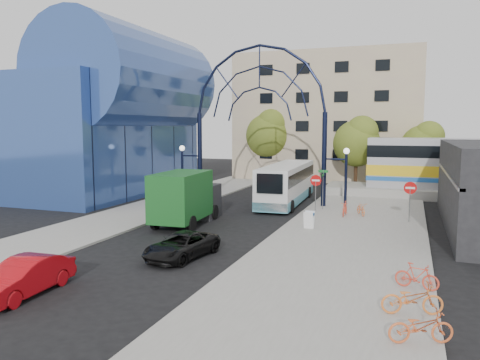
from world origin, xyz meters
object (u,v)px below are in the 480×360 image
at_px(bike_far_a, 412,299).
at_px(bike_far_b, 417,276).
at_px(bike_far_c, 421,327).
at_px(green_truck, 187,198).
at_px(black_suv, 182,246).
at_px(stop_sign, 316,184).
at_px(red_sedan, 24,277).
at_px(gateway_arch, 259,92).
at_px(tree_north_b, 270,133).
at_px(bike_near_b, 345,209).
at_px(tree_north_a, 358,141).
at_px(tree_north_c, 424,144).
at_px(street_name_sign, 323,181).
at_px(city_bus, 287,183).
at_px(bike_near_a, 361,209).
at_px(sandwich_board, 309,218).
at_px(do_not_enter_sign, 410,192).

height_order(bike_far_a, bike_far_b, bike_far_a).
bearing_deg(bike_far_c, green_truck, 25.83).
relative_size(black_suv, bike_far_a, 2.16).
distance_m(stop_sign, bike_far_a, 18.37).
height_order(stop_sign, red_sedan, stop_sign).
bearing_deg(gateway_arch, tree_north_b, 103.68).
bearing_deg(bike_near_b, stop_sign, 148.58).
xyz_separation_m(tree_north_a, tree_north_c, (6.00, 2.00, -0.33)).
height_order(tree_north_a, tree_north_b, tree_north_b).
relative_size(street_name_sign, city_bus, 0.25).
distance_m(tree_north_a, bike_near_a, 15.36).
relative_size(street_name_sign, black_suv, 0.68).
bearing_deg(bike_near_a, red_sedan, -139.11).
xyz_separation_m(gateway_arch, black_suv, (1.33, -15.62, -7.98)).
bearing_deg(sandwich_board, gateway_arch, 124.91).
relative_size(do_not_enter_sign, sandwich_board, 2.51).
height_order(tree_north_c, bike_far_c, tree_north_c).
height_order(sandwich_board, bike_far_a, bike_far_a).
height_order(tree_north_c, bike_near_a, tree_north_c).
distance_m(tree_north_b, red_sedan, 38.03).
height_order(green_truck, bike_far_b, green_truck).
xyz_separation_m(sandwich_board, tree_north_b, (-9.48, 23.95, 4.52)).
distance_m(gateway_arch, green_truck, 11.33).
xyz_separation_m(sandwich_board, red_sedan, (-7.35, -13.74, -0.08)).
bearing_deg(bike_far_c, black_suv, 40.10).
distance_m(street_name_sign, bike_near_a, 3.50).
height_order(street_name_sign, tree_north_a, tree_north_a).
relative_size(red_sedan, bike_near_b, 2.52).
distance_m(street_name_sign, red_sedan, 21.56).
relative_size(tree_north_c, bike_near_b, 4.10).
bearing_deg(green_truck, tree_north_a, 65.27).
relative_size(do_not_enter_sign, black_suv, 0.60).
relative_size(gateway_arch, tree_north_a, 1.95).
bearing_deg(tree_north_a, do_not_enter_sign, -72.97).
height_order(tree_north_a, bike_near_a, tree_north_a).
xyz_separation_m(green_truck, bike_near_b, (8.84, 5.33, -1.03)).
bearing_deg(street_name_sign, tree_north_b, 117.65).
height_order(stop_sign, tree_north_b, tree_north_b).
bearing_deg(bike_far_c, sandwich_board, 2.77).
height_order(gateway_arch, do_not_enter_sign, gateway_arch).
height_order(tree_north_a, city_bus, tree_north_a).
bearing_deg(city_bus, bike_far_b, -64.54).
distance_m(gateway_arch, bike_far_b, 21.66).
relative_size(tree_north_a, bike_far_a, 3.67).
height_order(tree_north_b, red_sedan, tree_north_b).
height_order(stop_sign, bike_far_a, stop_sign).
relative_size(tree_north_a, tree_north_c, 1.08).
relative_size(green_truck, bike_far_c, 3.72).
bearing_deg(tree_north_b, street_name_sign, -62.35).
bearing_deg(green_truck, bike_near_a, 27.73).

